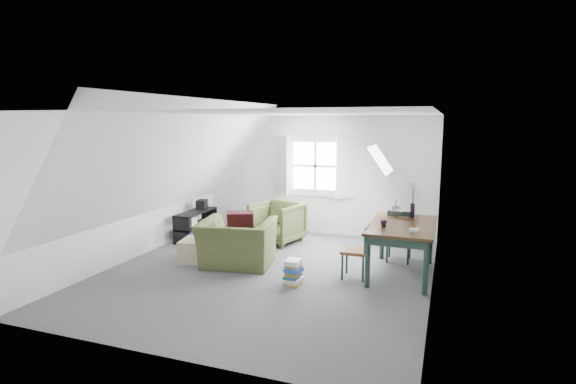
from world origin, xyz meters
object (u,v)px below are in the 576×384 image
at_px(armchair_far, 277,242).
at_px(ottoman, 199,250).
at_px(media_shelf, 195,227).
at_px(magazine_stack, 293,272).
at_px(dining_chair_near, 357,250).
at_px(dining_table, 402,231).
at_px(armchair_near, 237,265).
at_px(dining_chair_far, 399,234).

relative_size(armchair_far, ottoman, 1.57).
relative_size(media_shelf, magazine_stack, 3.02).
height_order(ottoman, dining_chair_near, dining_chair_near).
bearing_deg(dining_table, armchair_near, -173.57).
distance_m(ottoman, dining_chair_far, 3.45).
xyz_separation_m(dining_table, dining_chair_far, (-0.11, 0.68, -0.23)).
bearing_deg(dining_chair_near, media_shelf, -98.16).
xyz_separation_m(armchair_near, ottoman, (-0.74, 0.01, 0.19)).
xyz_separation_m(ottoman, dining_table, (3.36, 0.45, 0.52)).
height_order(armchair_near, dining_chair_far, dining_chair_far).
distance_m(armchair_near, ottoman, 0.76).
xyz_separation_m(armchair_near, dining_table, (2.62, 0.45, 0.71)).
bearing_deg(dining_chair_near, ottoman, -78.56).
bearing_deg(media_shelf, ottoman, -55.76).
relative_size(armchair_near, dining_table, 0.72).
distance_m(dining_chair_far, dining_chair_near, 1.17).
bearing_deg(armchair_far, dining_chair_far, 4.12).
bearing_deg(media_shelf, dining_table, -9.98).
bearing_deg(dining_chair_far, armchair_far, -13.57).
height_order(dining_chair_far, media_shelf, dining_chair_far).
height_order(dining_table, dining_chair_near, dining_chair_near).
bearing_deg(dining_table, dining_chair_far, 96.05).
distance_m(dining_chair_near, media_shelf, 3.75).
bearing_deg(dining_chair_near, magazine_stack, -44.37).
bearing_deg(dining_chair_far, armchair_near, 21.27).
bearing_deg(armchair_near, dining_chair_near, 173.06).
relative_size(armchair_near, ottoman, 2.09).
height_order(media_shelf, magazine_stack, media_shelf).
bearing_deg(media_shelf, magazine_stack, -32.08).
xyz_separation_m(armchair_far, magazine_stack, (1.06, -2.09, 0.19)).
bearing_deg(magazine_stack, dining_table, 33.75).
xyz_separation_m(armchair_near, armchair_far, (0.11, 1.58, 0.00)).
height_order(armchair_near, armchair_far, armchair_far).
distance_m(armchair_far, dining_table, 2.85).
height_order(armchair_near, media_shelf, media_shelf).
bearing_deg(armchair_near, dining_table, -179.36).
distance_m(dining_table, dining_chair_near, 0.78).
height_order(armchair_far, ottoman, armchair_far).
bearing_deg(media_shelf, dining_chair_near, -17.43).
relative_size(ottoman, dining_chair_near, 0.68).
relative_size(armchair_near, armchair_far, 1.33).
distance_m(armchair_near, dining_chair_near, 2.05).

